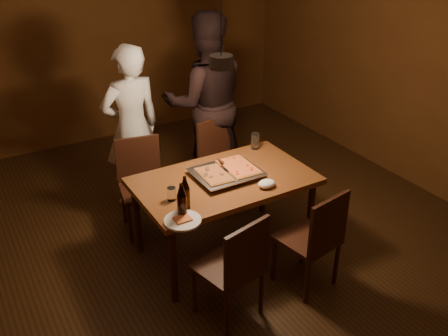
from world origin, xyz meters
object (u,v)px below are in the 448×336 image
chair_near_right (316,233)px  beer_bottle_b (185,193)px  plate_slice (183,220)px  beer_bottle_a (182,200)px  diner_dark (206,102)px  pendant_lamp (221,60)px  chair_near_left (236,262)px  dining_table (224,186)px  pizza_tray (226,174)px  chair_far_right (220,154)px  chair_far_left (141,176)px  diner_white (132,128)px

chair_near_right → beer_bottle_b: beer_bottle_b is taller
beer_bottle_b → plate_slice: (-0.10, -0.15, -0.13)m
beer_bottle_a → beer_bottle_b: size_ratio=1.00×
plate_slice → diner_dark: (1.09, 1.63, 0.19)m
diner_dark → pendant_lamp: size_ratio=1.73×
chair_near_left → dining_table: bearing=52.4°
beer_bottle_a → pizza_tray: bearing=31.2°
chair_far_right → pendant_lamp: (-0.44, -0.77, 1.22)m
chair_far_left → pendant_lamp: bearing=132.3°
chair_far_right → diner_dark: diner_dark is taller
beer_bottle_a → pendant_lamp: bearing=33.4°
dining_table → diner_white: 1.29m
beer_bottle_a → diner_white: diner_white is taller
beer_bottle_b → pendant_lamp: size_ratio=0.25×
plate_slice → diner_white: (0.25, 1.64, 0.08)m
beer_bottle_a → diner_white: size_ratio=0.16×
diner_dark → chair_near_left: bearing=83.7°
chair_near_right → diner_dark: diner_dark is taller
dining_table → beer_bottle_b: beer_bottle_b is taller
chair_far_right → chair_near_left: bearing=54.2°
chair_near_left → chair_near_right: same height
pendant_lamp → pizza_tray: bearing=0.5°
chair_far_right → diner_dark: size_ratio=0.25×
chair_far_right → chair_near_right: (-0.05, -1.58, 0.00)m
chair_near_right → beer_bottle_a: beer_bottle_a is taller
pizza_tray → pendant_lamp: size_ratio=0.50×
pizza_tray → beer_bottle_b: bearing=-146.2°
chair_far_left → chair_near_left: size_ratio=0.98×
beer_bottle_a → diner_white: (0.22, 1.57, -0.05)m
dining_table → chair_near_left: bearing=-114.7°
chair_near_right → pizza_tray: bearing=102.8°
dining_table → diner_dark: (0.50, 1.22, 0.28)m
beer_bottle_a → beer_bottle_b: (0.07, 0.08, 0.00)m
chair_far_right → beer_bottle_a: (-0.98, -1.13, 0.35)m
dining_table → pizza_tray: bearing=32.0°
chair_far_left → chair_near_right: same height
beer_bottle_b → plate_slice: beer_bottle_b is taller
chair_near_left → diner_dark: size_ratio=0.26×
dining_table → plate_slice: 0.72m
dining_table → diner_dark: size_ratio=0.79×
pizza_tray → beer_bottle_a: bearing=-142.9°
chair_far_left → beer_bottle_a: beer_bottle_a is taller
beer_bottle_b → diner_dark: 1.78m
dining_table → chair_far_right: (0.42, 0.79, -0.14)m
chair_far_right → beer_bottle_a: 1.54m
pizza_tray → beer_bottle_a: (-0.60, -0.36, 0.11)m
pizza_tray → diner_dark: bearing=75.0°
pizza_tray → dining_table: bearing=-142.2°
chair_far_left → beer_bottle_b: 1.08m
diner_white → diner_dark: diner_dark is taller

